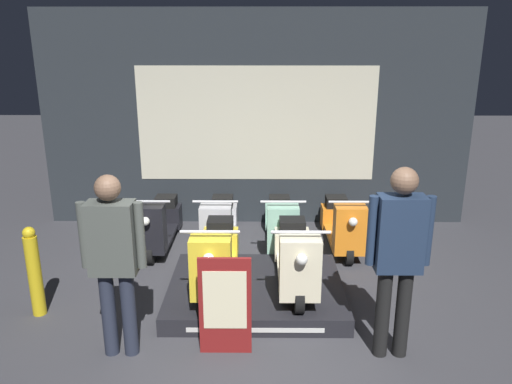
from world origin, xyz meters
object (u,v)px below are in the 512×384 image
(person_left_browsing, at_px, (113,253))
(scooter_display_left, at_px, (216,257))
(scooter_backrow_0, at_px, (158,224))
(scooter_backrow_3, at_px, (342,225))
(scooter_backrow_2, at_px, (281,225))
(price_sign_board, at_px, (225,306))
(scooter_display_right, at_px, (296,258))
(scooter_backrow_1, at_px, (220,225))
(street_bollard, at_px, (34,272))
(person_right_browsing, at_px, (398,250))

(person_left_browsing, bearing_deg, scooter_display_left, 50.70)
(scooter_backrow_0, height_order, scooter_backrow_3, same)
(scooter_backrow_2, distance_m, scooter_backrow_3, 0.84)
(price_sign_board, bearing_deg, scooter_backrow_2, 76.22)
(scooter_backrow_2, relative_size, person_left_browsing, 0.93)
(scooter_backrow_0, bearing_deg, scooter_display_right, -39.98)
(scooter_backrow_3, bearing_deg, scooter_backrow_1, 180.00)
(scooter_backrow_0, bearing_deg, street_bollard, -117.07)
(street_bollard, bearing_deg, price_sign_board, -18.14)
(scooter_backrow_1, xyz_separation_m, price_sign_board, (0.24, -2.44, 0.15))
(scooter_backrow_0, bearing_deg, person_left_browsing, -86.93)
(scooter_display_right, distance_m, person_right_browsing, 1.36)
(scooter_backrow_3, bearing_deg, person_right_browsing, -88.72)
(scooter_display_right, relative_size, person_left_browsing, 0.93)
(price_sign_board, bearing_deg, street_bollard, 161.86)
(scooter_backrow_0, xyz_separation_m, person_right_browsing, (2.58, -2.46, 0.71))
(scooter_backrow_3, relative_size, street_bollard, 1.62)
(person_left_browsing, xyz_separation_m, street_bollard, (-1.05, 0.67, -0.51))
(scooter_display_left, height_order, scooter_backrow_0, scooter_display_left)
(scooter_display_left, relative_size, scooter_backrow_1, 1.00)
(scooter_backrow_1, height_order, scooter_backrow_2, same)
(scooter_display_right, xyz_separation_m, street_bollard, (-2.70, -0.29, -0.03))
(scooter_display_left, height_order, scooter_backrow_1, scooter_display_left)
(scooter_display_right, bearing_deg, street_bollard, -173.76)
(scooter_backrow_0, height_order, scooter_backrow_2, same)
(scooter_backrow_2, xyz_separation_m, person_left_browsing, (-1.55, -2.46, 0.66))
(scooter_display_right, height_order, scooter_backrow_0, scooter_display_right)
(person_left_browsing, bearing_deg, scooter_backrow_2, 57.76)
(scooter_backrow_1, bearing_deg, scooter_display_right, -57.85)
(scooter_backrow_3, bearing_deg, person_left_browsing, -134.21)
(scooter_backrow_1, xyz_separation_m, person_right_browsing, (1.74, -2.46, 0.71))
(scooter_backrow_1, bearing_deg, scooter_backrow_2, 0.00)
(scooter_display_left, xyz_separation_m, person_right_browsing, (1.66, -0.97, 0.52))
(person_left_browsing, xyz_separation_m, price_sign_board, (0.95, 0.02, -0.51))
(scooter_backrow_0, height_order, person_right_browsing, person_right_browsing)
(person_left_browsing, xyz_separation_m, person_right_browsing, (2.45, 0.00, 0.04))
(scooter_backrow_3, bearing_deg, price_sign_board, -120.54)
(scooter_backrow_0, bearing_deg, price_sign_board, -66.05)
(person_right_browsing, height_order, street_bollard, person_right_browsing)
(scooter_backrow_0, distance_m, person_right_browsing, 3.64)
(scooter_backrow_3, xyz_separation_m, street_bollard, (-3.44, -1.79, 0.16))
(scooter_display_right, height_order, scooter_backrow_3, scooter_display_right)
(scooter_backrow_0, relative_size, person_left_browsing, 0.93)
(scooter_display_left, height_order, person_right_browsing, person_right_browsing)
(scooter_display_right, xyz_separation_m, scooter_backrow_1, (-0.94, 1.49, -0.19))
(price_sign_board, height_order, street_bollard, street_bollard)
(scooter_display_right, xyz_separation_m, person_right_browsing, (0.80, -0.97, 0.52))
(price_sign_board, bearing_deg, scooter_backrow_0, 113.95)
(person_right_browsing, bearing_deg, street_bollard, 169.09)
(scooter_display_left, bearing_deg, person_left_browsing, -129.30)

